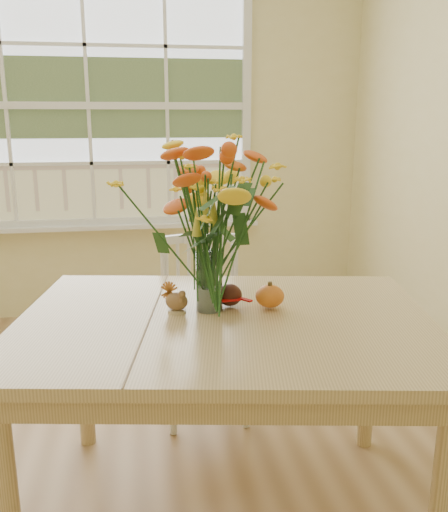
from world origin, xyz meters
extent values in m
cube|color=#F0E399|center=(0.00, 2.25, 1.35)|extent=(4.00, 0.02, 2.70)
cube|color=silver|center=(0.00, 2.23, 1.55)|extent=(2.20, 0.00, 1.60)
cube|color=white|center=(0.00, 2.18, 0.69)|extent=(2.42, 0.12, 0.03)
cube|color=tan|center=(0.60, -0.05, 0.76)|extent=(1.62, 1.28, 0.04)
cube|color=tan|center=(0.60, -0.05, 0.69)|extent=(1.48, 1.14, 0.10)
cylinder|color=tan|center=(-0.11, -0.36, 0.37)|extent=(0.07, 0.07, 0.74)
cylinder|color=tan|center=(0.04, 0.49, 0.37)|extent=(0.07, 0.07, 0.74)
cylinder|color=tan|center=(1.15, -0.58, 0.37)|extent=(0.07, 0.07, 0.74)
cylinder|color=tan|center=(1.30, 0.27, 0.37)|extent=(0.07, 0.07, 0.74)
cube|color=white|center=(0.61, 0.66, 0.42)|extent=(0.41, 0.39, 0.05)
cube|color=white|center=(0.61, 0.81, 0.65)|extent=(0.41, 0.04, 0.46)
cylinder|color=white|center=(0.45, 0.51, 0.20)|extent=(0.03, 0.03, 0.40)
cylinder|color=white|center=(0.45, 0.80, 0.20)|extent=(0.03, 0.03, 0.40)
cylinder|color=white|center=(0.77, 0.51, 0.20)|extent=(0.03, 0.03, 0.40)
cylinder|color=white|center=(0.77, 0.81, 0.20)|extent=(0.03, 0.03, 0.40)
cylinder|color=white|center=(0.55, 0.04, 0.89)|extent=(0.10, 0.10, 0.22)
ellipsoid|color=orange|center=(0.78, 0.02, 0.82)|extent=(0.11, 0.11, 0.08)
cylinder|color=#CCB78C|center=(0.43, 0.03, 0.79)|extent=(0.07, 0.07, 0.01)
ellipsoid|color=brown|center=(0.43, 0.03, 0.82)|extent=(0.10, 0.09, 0.07)
ellipsoid|color=#38160F|center=(0.63, 0.06, 0.82)|extent=(0.09, 0.09, 0.08)
camera|label=1|loc=(0.30, -1.82, 1.47)|focal=38.00mm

